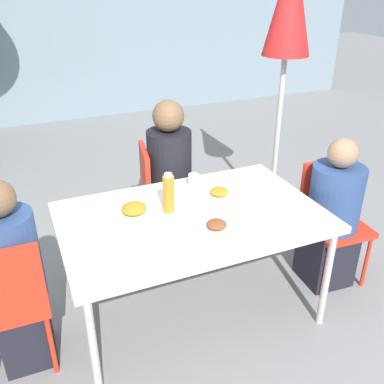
% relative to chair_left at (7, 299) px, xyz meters
% --- Properties ---
extents(ground_plane, '(24.00, 24.00, 0.00)m').
position_rel_chair_left_xyz_m(ground_plane, '(1.08, 0.07, -0.52)').
color(ground_plane, gray).
extents(building_facade, '(10.00, 0.20, 3.00)m').
position_rel_chair_left_xyz_m(building_facade, '(1.08, 4.83, 0.98)').
color(building_facade, gray).
rests_on(building_facade, ground).
extents(dining_table, '(1.56, 0.98, 0.75)m').
position_rel_chair_left_xyz_m(dining_table, '(1.08, 0.07, 0.18)').
color(dining_table, white).
rests_on(dining_table, ground).
extents(chair_left, '(0.40, 0.40, 0.88)m').
position_rel_chair_left_xyz_m(chair_left, '(0.00, 0.00, 0.00)').
color(chair_left, red).
rests_on(chair_left, ground).
extents(person_left, '(0.31, 0.31, 1.16)m').
position_rel_chair_left_xyz_m(person_left, '(0.05, 0.08, 0.03)').
color(person_left, black).
rests_on(person_left, ground).
extents(chair_right, '(0.43, 0.43, 0.88)m').
position_rel_chair_left_xyz_m(chair_right, '(2.16, 0.08, 0.00)').
color(chair_right, red).
rests_on(chair_right, ground).
extents(person_right, '(0.35, 0.35, 1.10)m').
position_rel_chair_left_xyz_m(person_right, '(2.11, -0.00, -0.00)').
color(person_right, black).
rests_on(person_right, ground).
extents(chair_far, '(0.46, 0.46, 0.88)m').
position_rel_chair_left_xyz_m(chair_far, '(1.14, 0.87, 0.00)').
color(chair_far, red).
rests_on(chair_far, ground).
extents(person_far, '(0.35, 0.35, 1.24)m').
position_rel_chair_left_xyz_m(person_far, '(1.21, 0.81, 0.08)').
color(person_far, black).
rests_on(person_far, ground).
extents(closed_umbrella, '(0.37, 0.37, 2.26)m').
position_rel_chair_left_xyz_m(closed_umbrella, '(2.26, 0.95, 1.22)').
color(closed_umbrella, '#333333').
rests_on(closed_umbrella, ground).
extents(plate_0, '(0.21, 0.21, 0.06)m').
position_rel_chair_left_xyz_m(plate_0, '(1.14, -0.15, 0.25)').
color(plate_0, white).
rests_on(plate_0, dining_table).
extents(plate_1, '(0.22, 0.22, 0.06)m').
position_rel_chair_left_xyz_m(plate_1, '(1.33, 0.21, 0.25)').
color(plate_1, white).
rests_on(plate_1, dining_table).
extents(plate_2, '(0.27, 0.27, 0.07)m').
position_rel_chair_left_xyz_m(plate_2, '(0.76, 0.20, 0.26)').
color(plate_2, white).
rests_on(plate_2, dining_table).
extents(bottle, '(0.07, 0.07, 0.25)m').
position_rel_chair_left_xyz_m(bottle, '(0.97, 0.16, 0.35)').
color(bottle, '#B7751E').
rests_on(bottle, dining_table).
extents(drinking_cup, '(0.07, 0.07, 0.08)m').
position_rel_chair_left_xyz_m(drinking_cup, '(1.24, 0.42, 0.27)').
color(drinking_cup, white).
rests_on(drinking_cup, dining_table).
extents(salad_bowl, '(0.18, 0.18, 0.06)m').
position_rel_chair_left_xyz_m(salad_bowl, '(0.50, -0.18, 0.26)').
color(salad_bowl, white).
rests_on(salad_bowl, dining_table).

